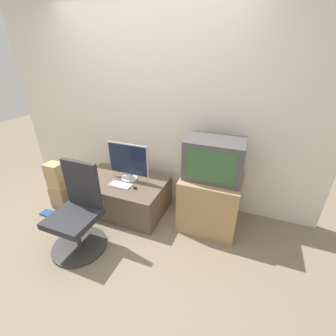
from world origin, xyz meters
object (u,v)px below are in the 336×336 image
Objects in this scene: crt_tv at (214,159)px; mouse at (135,188)px; office_chair at (78,217)px; book at (49,214)px; main_monitor at (128,162)px; keyboard at (120,185)px; cardboard_box_lower at (61,197)px.

mouse is at bearing -166.03° from crt_tv.
book is at bearing 162.93° from office_chair.
keyboard is at bearing -96.68° from main_monitor.
mouse reaches higher than keyboard.
office_chair is (-0.16, -0.81, -0.30)m from main_monitor.
main_monitor is 0.88m from office_chair.
book is at bearing -148.26° from main_monitor.
main_monitor is at bearing 22.26° from cardboard_box_lower.
cardboard_box_lower reaches higher than book.
office_chair reaches higher than mouse.
main_monitor is 10.65× the size of mouse.
crt_tv is at bearing 1.56° from main_monitor.
mouse reaches higher than cardboard_box_lower.
keyboard reaches higher than book.
mouse is at bearing 61.06° from office_chair.
keyboard is at bearing -168.69° from crt_tv.
main_monitor reaches higher than book.
book is (-0.93, -0.58, -0.66)m from main_monitor.
book is (-0.91, -0.39, -0.43)m from keyboard.
crt_tv is 2.26m from book.
crt_tv is (1.09, 0.22, 0.45)m from keyboard.
mouse is 0.71m from office_chair.
mouse is 0.24× the size of book.
book is at bearing -163.17° from crt_tv.
keyboard is 0.92m from cardboard_box_lower.
mouse is 0.08× the size of crt_tv.
office_chair is (-1.23, -0.84, -0.51)m from crt_tv.
main_monitor is at bearing 83.32° from keyboard.
crt_tv reaches higher than book.
crt_tv is at bearing 34.45° from office_chair.
mouse is at bearing -45.64° from main_monitor.
crt_tv is (0.88, 0.22, 0.44)m from mouse.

